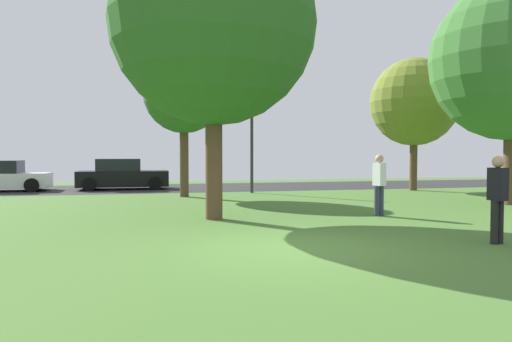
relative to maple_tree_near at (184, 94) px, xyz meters
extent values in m
plane|color=#47702D|center=(1.10, -10.96, -4.19)|extent=(44.00, 44.00, 0.00)
cube|color=#28282B|center=(1.10, 5.04, -4.19)|extent=(44.00, 6.40, 0.01)
cylinder|color=brown|center=(0.00, 0.00, -2.65)|extent=(0.36, 0.36, 3.07)
sphere|color=#2D6023|center=(0.00, 0.00, 0.03)|extent=(3.27, 3.27, 3.27)
cylinder|color=brown|center=(10.73, -5.58, -2.81)|extent=(0.50, 0.50, 2.76)
cylinder|color=brown|center=(0.24, -6.83, -2.43)|extent=(0.45, 0.45, 3.52)
sphere|color=#2D6023|center=(0.24, -6.83, 1.05)|extent=(5.47, 5.47, 5.47)
cylinder|color=brown|center=(10.96, 0.86, -2.76)|extent=(0.36, 0.36, 2.87)
sphere|color=olive|center=(10.96, 0.86, 0.02)|extent=(4.15, 4.15, 4.15)
cylinder|color=#2D334C|center=(4.94, -7.23, -3.76)|extent=(0.14, 0.14, 0.86)
cylinder|color=#2D334C|center=(4.79, -7.27, -3.76)|extent=(0.14, 0.14, 0.86)
cube|color=silver|center=(4.86, -7.25, -3.01)|extent=(0.29, 0.36, 0.64)
sphere|color=tan|center=(4.86, -7.25, -2.57)|extent=(0.23, 0.23, 0.23)
cylinder|color=black|center=(5.03, -11.56, -3.76)|extent=(0.14, 0.14, 0.85)
cylinder|color=black|center=(5.19, -11.52, -3.76)|extent=(0.14, 0.14, 0.85)
cube|color=black|center=(5.11, -11.54, -3.02)|extent=(0.29, 0.36, 0.64)
sphere|color=tan|center=(5.11, -11.54, -2.59)|extent=(0.23, 0.23, 0.23)
cube|color=white|center=(-8.01, 4.75, -3.69)|extent=(4.05, 1.79, 0.70)
cylinder|color=black|center=(-6.59, 5.65, -3.87)|extent=(0.64, 0.22, 0.64)
cylinder|color=black|center=(-6.59, 3.86, -3.87)|extent=(0.64, 0.22, 0.64)
cube|color=black|center=(-2.59, 4.79, -3.66)|extent=(4.32, 1.82, 0.76)
cube|color=black|center=(-2.81, 4.79, -2.98)|extent=(2.08, 1.61, 0.59)
cylinder|color=black|center=(-1.08, 5.70, -3.87)|extent=(0.64, 0.22, 0.64)
cylinder|color=black|center=(-1.08, 3.88, -3.87)|extent=(0.64, 0.22, 0.64)
cylinder|color=black|center=(-4.11, 5.70, -3.87)|extent=(0.64, 0.22, 0.64)
cylinder|color=black|center=(-4.11, 3.88, -3.87)|extent=(0.64, 0.22, 0.64)
cylinder|color=#2D2D33|center=(3.11, 1.24, -1.94)|extent=(0.14, 0.14, 4.50)
camera|label=1|loc=(-1.56, -19.35, -2.43)|focal=33.10mm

